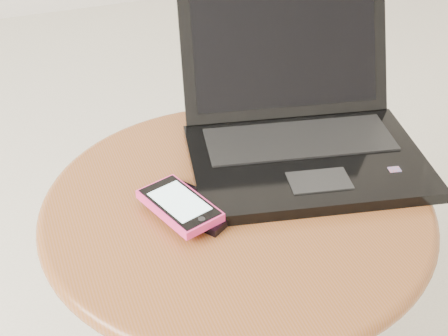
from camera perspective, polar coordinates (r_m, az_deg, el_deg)
name	(u,v)px	position (r m, az deg, el deg)	size (l,w,h in m)	color
table	(236,252)	(1.00, 1.08, -7.19)	(0.56, 0.56, 0.44)	#5F2910
laptop	(300,128)	(1.03, 6.58, 3.42)	(0.40, 0.39, 0.21)	black
phone_black	(193,205)	(0.92, -2.71, -3.23)	(0.12, 0.14, 0.01)	black
phone_pink	(179,205)	(0.90, -3.84, -3.21)	(0.10, 0.13, 0.01)	#EF317E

